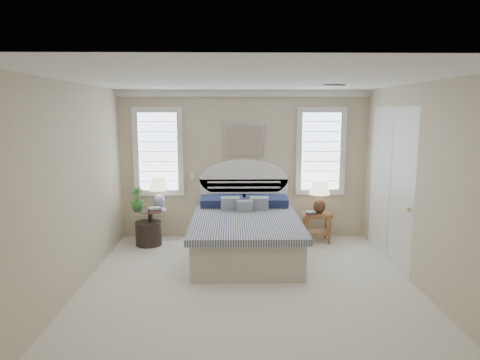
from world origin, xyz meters
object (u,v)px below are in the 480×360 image
Objects in this scene: side_table_left at (151,223)px; lamp_right at (320,193)px; floor_pot at (149,233)px; lamp_left at (159,189)px; bed at (246,232)px; nightstand_right at (317,221)px.

lamp_right is (2.98, 0.08, 0.51)m from side_table_left.
floor_pot is (-0.04, -0.03, -0.18)m from side_table_left.
floor_pot is 0.80m from lamp_left.
lamp_right is at bearing 1.50° from side_table_left.
lamp_left is at bearing 154.31° from bed.
floor_pot is 0.82× the size of lamp_left.
lamp_left is 0.93× the size of lamp_right.
side_table_left is 1.06× the size of lamp_right.
nightstand_right reaches higher than floor_pot.
nightstand_right is at bearing 28.03° from bed.
side_table_left is at bearing 160.26° from bed.
nightstand_right is 0.51m from lamp_right.
side_table_left is 2.95m from nightstand_right.
lamp_right is at bearing 26.71° from bed.
side_table_left reaches higher than floor_pot.
floor_pot is at bearing -136.20° from lamp_left.
floor_pot is 0.76× the size of lamp_right.
bed is 3.61× the size of side_table_left.
bed is 1.77m from lamp_left.
lamp_left is (-2.81, 0.03, 0.58)m from nightstand_right.
nightstand_right is at bearing 2.55° from floor_pot.
bed is at bearing -18.36° from floor_pot.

